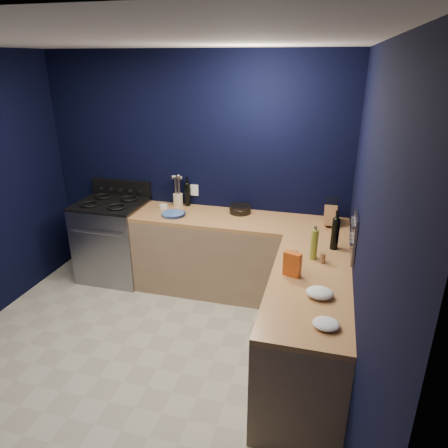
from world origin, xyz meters
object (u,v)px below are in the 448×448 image
(gas_range, at_px, (114,241))
(utensil_crock, at_px, (178,200))
(plate_stack, at_px, (173,214))
(knife_block, at_px, (330,215))
(crouton_bag, at_px, (292,264))

(gas_range, height_order, utensil_crock, utensil_crock)
(plate_stack, height_order, knife_block, knife_block)
(plate_stack, bearing_deg, utensil_crock, 101.18)
(plate_stack, distance_m, crouton_bag, 1.73)
(gas_range, distance_m, utensil_crock, 0.94)
(plate_stack, bearing_deg, knife_block, 5.63)
(knife_block, height_order, crouton_bag, knife_block)
(plate_stack, xyz_separation_m, crouton_bag, (1.40, -1.02, 0.08))
(gas_range, xyz_separation_m, knife_block, (2.48, 0.08, 0.54))
(knife_block, distance_m, crouton_bag, 1.21)
(gas_range, bearing_deg, plate_stack, -5.57)
(utensil_crock, bearing_deg, gas_range, -161.95)
(gas_range, relative_size, crouton_bag, 4.64)
(plate_stack, relative_size, knife_block, 1.21)
(gas_range, height_order, plate_stack, plate_stack)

